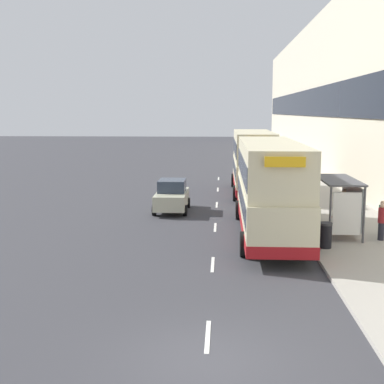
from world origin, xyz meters
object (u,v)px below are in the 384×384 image
Objects in this scene: pedestrian_3 at (344,208)px; pedestrian_2 at (382,221)px; pedestrian_1 at (382,218)px; double_decker_bus_near at (270,187)px; bus_shelter at (343,196)px; double_decker_bus_ahead at (253,161)px; litter_bin at (325,235)px; pedestrian_at_shelter at (308,201)px; car_0 at (172,196)px.

pedestrian_2 is at bearing -69.07° from pedestrian_3.
double_decker_bus_near is at bearing 177.85° from pedestrian_1.
pedestrian_3 reaches higher than pedestrian_2.
bus_shelter is 0.42× the size of double_decker_bus_ahead.
bus_shelter is 4.00× the size of litter_bin.
pedestrian_2 is 1.54× the size of litter_bin.
pedestrian_at_shelter is 5.67m from pedestrian_2.
pedestrian_1 is (1.70, -0.23, -0.93)m from bus_shelter.
bus_shelter reaches higher than car_0.
double_decker_bus_near is 2.80× the size of car_0.
double_decker_bus_near and double_decker_bus_ahead have the same top height.
double_decker_bus_ahead is 5.48× the size of pedestrian_3.
bus_shelter reaches higher than pedestrian_1.
bus_shelter is at bearing -75.32° from double_decker_bus_ahead.
double_decker_bus_ahead reaches higher than pedestrian_at_shelter.
pedestrian_2 is (2.33, -5.17, 0.00)m from pedestrian_at_shelter.
bus_shelter reaches higher than litter_bin.
car_0 is at bearing 144.49° from pedestrian_2.
pedestrian_at_shelter is at bearing 117.58° from pedestrian_3.
pedestrian_2 is (9.75, -6.96, 0.08)m from car_0.
bus_shelter is at bearing 64.48° from litter_bin.
double_decker_bus_ahead reaches higher than pedestrian_2.
double_decker_bus_near is at bearing -89.81° from double_decker_bus_ahead.
pedestrian_3 is at bearing -71.43° from double_decker_bus_ahead.
car_0 reaches higher than pedestrian_1.
pedestrian_1 is at bearing 148.69° from car_0.
double_decker_bus_ahead is 6.34× the size of pedestrian_1.
double_decker_bus_near is 7.07× the size of pedestrian_2.
double_decker_bus_near is 7.22× the size of pedestrian_1.
pedestrian_1 is (10.02, -6.09, 0.06)m from car_0.
car_0 is at bearing 130.34° from double_decker_bus_near.
pedestrian_1 is at bearing -2.15° from double_decker_bus_near.
double_decker_bus_near reaches higher than pedestrian_3.
litter_bin is (2.08, -2.52, -1.62)m from double_decker_bus_near.
pedestrian_at_shelter is at bearing 114.21° from pedestrian_2.
double_decker_bus_ahead is 11.83m from pedestrian_3.
bus_shelter is 4.27m from pedestrian_at_shelter.
car_0 is (-4.97, -6.88, -1.40)m from double_decker_bus_ahead.
pedestrian_at_shelter reaches higher than litter_bin.
car_0 is 11.98m from pedestrian_2.
double_decker_bus_near is at bearing -179.28° from bus_shelter.
double_decker_bus_near is 6.24× the size of pedestrian_3.
double_decker_bus_ahead is 9.10m from pedestrian_at_shelter.
double_decker_bus_ahead is at bearing 97.87° from litter_bin.
bus_shelter is 13.18m from double_decker_bus_ahead.
car_0 reaches higher than pedestrian_at_shelter.
pedestrian_1 is 0.91m from pedestrian_2.
litter_bin is at bearing -82.13° from double_decker_bus_ahead.
litter_bin is at bearing -92.88° from pedestrian_at_shelter.
car_0 is 11.72m from pedestrian_1.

